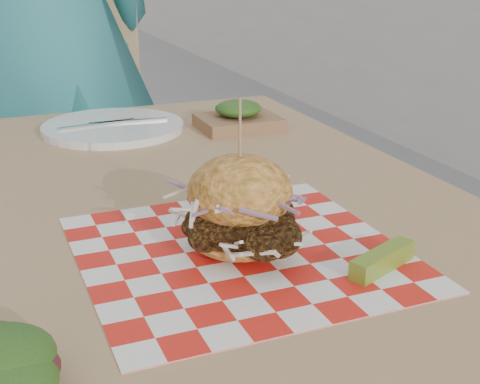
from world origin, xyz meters
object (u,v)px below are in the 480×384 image
at_px(diner, 40,18).
at_px(patio_chair, 80,152).
at_px(sandwich, 240,211).
at_px(patio_table, 179,255).

bearing_deg(diner, patio_chair, -172.61).
bearing_deg(sandwich, patio_chair, 90.30).
relative_size(patio_chair, sandwich, 5.28).
height_order(patio_table, patio_chair, patio_chair).
distance_m(patio_table, patio_chair, 0.97).
height_order(patio_table, sandwich, sandwich).
relative_size(diner, patio_chair, 1.93).
relative_size(diner, sandwich, 10.18).
bearing_deg(patio_table, diner, 93.74).
bearing_deg(patio_table, sandwich, -83.74).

